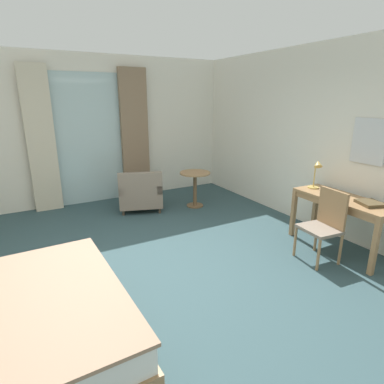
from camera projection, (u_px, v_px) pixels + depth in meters
The scene contains 13 objects.
ground at pixel (154, 279), 3.82m from camera, with size 6.48×7.22×0.10m, color #334C51.
wall_back at pixel (86, 131), 6.20m from camera, with size 6.08×0.12×2.86m, color white.
wall_right at pixel (334, 141), 4.79m from camera, with size 0.12×6.82×2.86m, color white.
balcony_glass_door at pixel (90, 140), 6.21m from camera, with size 1.33×0.02×2.52m, color silver.
curtain_panel_left at pixel (41, 141), 5.70m from camera, with size 0.48×0.10×2.63m, color beige.
curtain_panel_right at pixel (135, 135), 6.52m from camera, with size 0.56×0.10×2.63m, color #897056.
writing_desk at pixel (343, 204), 4.30m from camera, with size 0.56×1.38×0.76m.
desk_chair at pixel (325, 222), 4.07m from camera, with size 0.45×0.50×0.94m.
desk_lamp at pixel (317, 170), 4.54m from camera, with size 0.28×0.29×0.49m.
closed_book at pixel (370, 203), 3.99m from camera, with size 0.25×0.28×0.04m, color brown.
armchair_by_window at pixel (141, 194), 5.96m from camera, with size 0.97×0.95×0.78m.
round_cafe_table at pixel (195, 182), 6.11m from camera, with size 0.59×0.59×0.69m.
wall_mirror at pixel (369, 141), 4.23m from camera, with size 0.02×0.47×0.61m.
Camera 1 is at (-1.23, -3.16, 2.06)m, focal length 29.61 mm.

